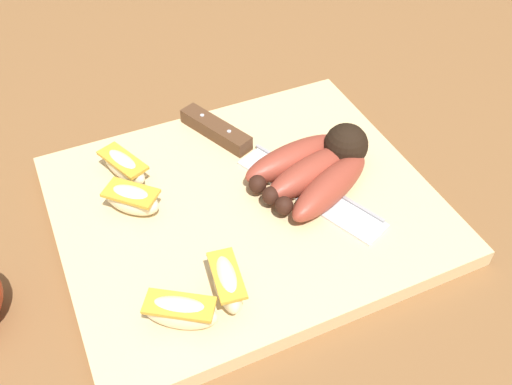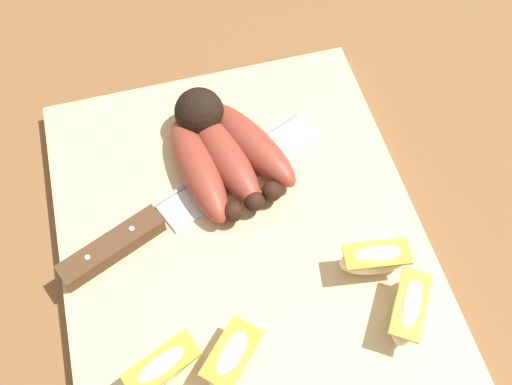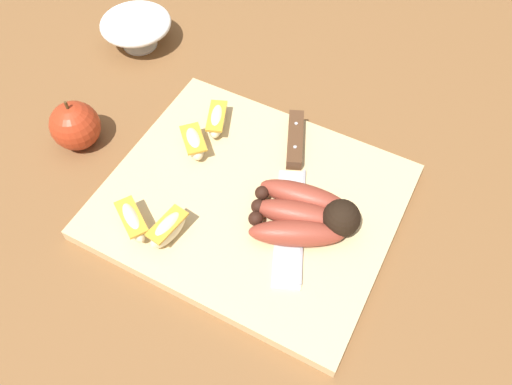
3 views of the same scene
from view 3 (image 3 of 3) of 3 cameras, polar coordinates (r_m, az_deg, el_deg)
ground_plane at (r=0.72m, az=-1.62°, el=-2.32°), size 6.00×6.00×0.00m
cutting_board at (r=0.72m, az=-0.58°, el=-0.98°), size 0.39×0.33×0.02m
banana_bunch at (r=0.67m, az=5.68°, el=-2.48°), size 0.15×0.12×0.05m
chefs_knife at (r=0.73m, az=4.22°, el=2.89°), size 0.14×0.27×0.02m
apple_wedge_near at (r=0.75m, az=-6.88°, el=5.48°), size 0.06×0.06×0.03m
apple_wedge_middle at (r=0.67m, az=-9.64°, el=-3.99°), size 0.03×0.06×0.04m
apple_wedge_far at (r=0.78m, az=-4.34°, el=8.01°), size 0.05×0.07×0.03m
apple_wedge_extra at (r=0.68m, az=-13.47°, el=-3.09°), size 0.07×0.06×0.04m
whole_apple at (r=0.81m, az=-19.52°, el=6.78°), size 0.07×0.07×0.09m
ceramic_bowl at (r=0.96m, az=-12.99°, el=17.02°), size 0.12×0.12×0.05m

